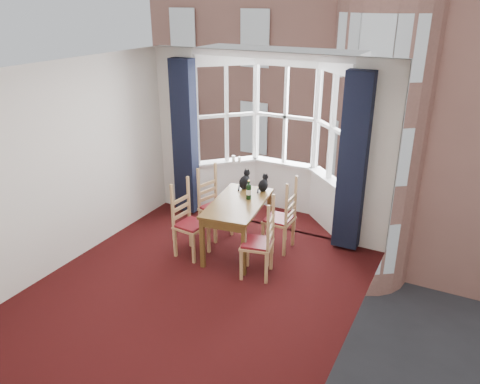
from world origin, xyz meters
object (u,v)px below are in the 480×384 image
Objects in this scene: cat_left at (245,181)px; wine_bottle at (249,191)px; cat_right at (263,184)px; dining_table at (238,209)px; candle_short at (240,160)px; chair_left_far at (212,207)px; chair_left_near at (186,224)px; candle_tall at (234,159)px; chair_right_near at (264,245)px; chair_right_far at (284,221)px.

cat_left is 1.06× the size of wine_bottle.
cat_left is 1.12× the size of cat_right.
candle_short is at bearing 116.51° from dining_table.
chair_left_far is 0.84m from wine_bottle.
candle_tall reaches higher than chair_left_near.
cat_right reaches higher than candle_tall.
chair_left_near is at bearing -117.79° from cat_left.
chair_left_near and chair_right_near have the same top height.
cat_right is at bearing 50.90° from chair_left_near.
chair_right_far is at bearing 29.36° from dining_table.
cat_left is at bearing 128.51° from chair_right_near.
chair_left_near is 1.83m from candle_tall.
chair_left_far is 1.22m from chair_right_far.
dining_table is at bearing -63.49° from candle_short.
chair_right_near is 8.21× the size of candle_tall.
candle_tall is (-0.79, 1.35, 0.24)m from dining_table.
chair_left_near is 1.31m from cat_right.
chair_left_near is 1.00× the size of chair_right_far.
wine_bottle is at bearing -9.08° from chair_left_far.
wine_bottle is (-0.51, -0.17, 0.45)m from chair_right_far.
wine_bottle is at bearing -161.80° from chair_right_far.
chair_right_near is at bearing -51.91° from candle_tall.
candle_tall is (-0.16, 1.76, 0.45)m from chair_left_near.
candle_tall is at bearing 95.11° from chair_left_near.
dining_table is 0.71m from chair_left_far.
cat_right is at bearing 154.72° from chair_right_far.
cat_left is (-0.77, 0.97, 0.44)m from chair_right_near.
chair_left_near is 1.85m from candle_short.
candle_short reaches higher than chair_right_far.
dining_table is 0.58m from cat_left.
chair_left_near is 1.26m from chair_right_near.
cat_right reaches higher than chair_right_near.
wine_bottle reaches higher than cat_right.
chair_left_near and chair_right_far have the same top height.
cat_right is (0.77, 0.27, 0.43)m from chair_left_far.
chair_left_far and chair_right_near have the same top height.
chair_right_near is 1.19m from cat_right.
chair_left_near reaches higher than dining_table.
chair_left_far is (0.02, 0.70, 0.00)m from chair_left_near.
cat_right is at bearing 7.65° from cat_left.
wine_bottle is (0.72, 0.58, 0.45)m from chair_left_near.
dining_table is 1.53× the size of chair_left_near.
chair_left_far is at bearing -154.24° from cat_left.
dining_table is at bearing 33.24° from chair_left_near.
chair_left_far is 1.17m from candle_tall.
chair_left_far is 3.13× the size of wine_bottle.
wine_bottle reaches higher than candle_tall.
chair_left_near is 1.00× the size of chair_right_near.
chair_left_near is (-0.63, -0.41, -0.21)m from dining_table.
cat_right is (0.15, 0.55, 0.21)m from dining_table.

